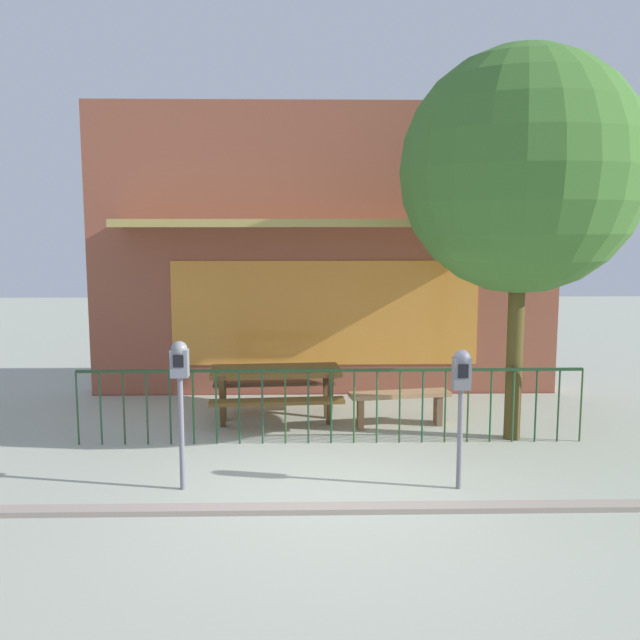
{
  "coord_description": "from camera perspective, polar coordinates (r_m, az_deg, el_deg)",
  "views": [
    {
      "loc": [
        -0.34,
        -6.93,
        2.78
      ],
      "look_at": [
        -0.13,
        2.18,
        1.54
      ],
      "focal_mm": 39.49,
      "sensor_mm": 36.0,
      "label": 1
    }
  ],
  "objects": [
    {
      "name": "curb_edge",
      "position": [
        7.12,
        1.6,
        -15.22
      ],
      "size": [
        10.7,
        0.2,
        0.11
      ],
      "primitive_type": "cube",
      "color": "gray",
      "rests_on": "ground"
    },
    {
      "name": "street_tree",
      "position": [
        9.28,
        16.01,
        11.45
      ],
      "size": [
        3.05,
        3.05,
        4.96
      ],
      "color": "#4B3F1B",
      "rests_on": "ground"
    },
    {
      "name": "parking_meter_near",
      "position": [
        7.48,
        11.38,
        -4.96
      ],
      "size": [
        0.18,
        0.17,
        1.49
      ],
      "color": "slate",
      "rests_on": "ground"
    },
    {
      "name": "parking_meter_far",
      "position": [
        7.44,
        -11.29,
        -4.44
      ],
      "size": [
        0.18,
        0.17,
        1.59
      ],
      "color": "slate",
      "rests_on": "ground"
    },
    {
      "name": "ground",
      "position": [
        7.47,
        1.45,
        -14.07
      ],
      "size": [
        40.0,
        40.0,
        0.0
      ],
      "primitive_type": "plane",
      "color": "#A4A898"
    },
    {
      "name": "pub_storefront",
      "position": [
        11.56,
        0.39,
        5.66
      ],
      "size": [
        7.64,
        1.34,
        4.71
      ],
      "color": "maroon",
      "rests_on": "ground"
    },
    {
      "name": "picnic_table_left",
      "position": [
        9.92,
        -3.62,
        -4.87
      ],
      "size": [
        1.89,
        1.49,
        0.79
      ],
      "color": "brown",
      "rests_on": "ground"
    },
    {
      "name": "patio_bench",
      "position": [
        9.86,
        6.48,
        -6.55
      ],
      "size": [
        1.43,
        0.54,
        0.48
      ],
      "color": "#A27751",
      "rests_on": "ground"
    },
    {
      "name": "patio_fence_front",
      "position": [
        8.97,
        0.92,
        -5.89
      ],
      "size": [
        6.44,
        0.04,
        0.97
      ],
      "color": "#1E4022",
      "rests_on": "ground"
    }
  ]
}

